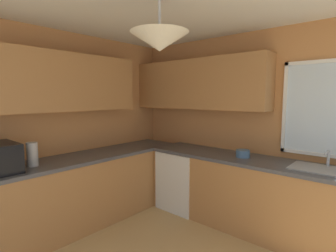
{
  "coord_description": "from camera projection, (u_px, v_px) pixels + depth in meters",
  "views": [
    {
      "loc": [
        1.35,
        -1.46,
        1.63
      ],
      "look_at": [
        -0.54,
        0.71,
        1.3
      ],
      "focal_mm": 27.73,
      "sensor_mm": 36.0,
      "label": 1
    }
  ],
  "objects": [
    {
      "name": "room_shell",
      "position": [
        144.0,
        82.0,
        2.89
      ],
      "size": [
        3.85,
        3.77,
        2.52
      ],
      "color": "#C6844C",
      "rests_on": "ground_plane"
    },
    {
      "name": "counter_run_left",
      "position": [
        66.0,
        195.0,
        3.13
      ],
      "size": [
        0.65,
        3.38,
        0.88
      ],
      "color": "#AD7542",
      "rests_on": "ground_plane"
    },
    {
      "name": "counter_run_back",
      "position": [
        259.0,
        196.0,
        3.11
      ],
      "size": [
        2.94,
        0.65,
        0.88
      ],
      "color": "#AD7542",
      "rests_on": "ground_plane"
    },
    {
      "name": "dishwasher",
      "position": [
        184.0,
        179.0,
        3.81
      ],
      "size": [
        0.6,
        0.6,
        0.84
      ],
      "primitive_type": "cube",
      "color": "white",
      "rests_on": "ground_plane"
    },
    {
      "name": "kettle",
      "position": [
        32.0,
        154.0,
        2.78
      ],
      "size": [
        0.11,
        0.11,
        0.26
      ],
      "primitive_type": "cylinder",
      "color": "#B7B7BC",
      "rests_on": "counter_run_left"
    },
    {
      "name": "sink_assembly",
      "position": [
        325.0,
        169.0,
        2.63
      ],
      "size": [
        0.63,
        0.4,
        0.19
      ],
      "color": "#9EA0A5",
      "rests_on": "counter_run_back"
    },
    {
      "name": "bowl",
      "position": [
        243.0,
        154.0,
        3.2
      ],
      "size": [
        0.17,
        0.17,
        0.09
      ],
      "primitive_type": "cylinder",
      "color": "#4C7099",
      "rests_on": "counter_run_back"
    }
  ]
}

